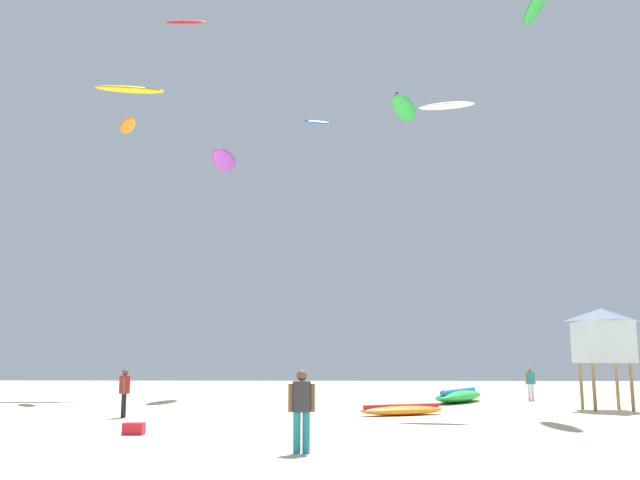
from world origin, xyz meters
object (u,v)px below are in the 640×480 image
(kite_aloft_5, at_px, (447,106))
(person_midground, at_px, (124,389))
(kite_aloft_4, at_px, (404,108))
(kite_aloft_6, at_px, (186,22))
(gear_bag, at_px, (134,429))
(lifeguard_tower, at_px, (602,335))
(kite_aloft_2, at_px, (318,122))
(kite_grounded_mid, at_px, (402,410))
(kite_aloft_8, at_px, (536,5))
(kite_aloft_3, at_px, (224,161))
(kite_aloft_1, at_px, (130,89))
(kite_grounded_near, at_px, (459,396))
(person_foreground, at_px, (302,404))
(person_left, at_px, (531,381))
(kite_aloft_9, at_px, (128,125))

(kite_aloft_5, bearing_deg, person_midground, -165.92)
(person_midground, relative_size, kite_aloft_4, 0.41)
(kite_aloft_6, bearing_deg, gear_bag, -78.70)
(lifeguard_tower, height_order, kite_aloft_2, kite_aloft_2)
(kite_aloft_2, bearing_deg, lifeguard_tower, -55.14)
(kite_grounded_mid, distance_m, kite_aloft_8, 19.13)
(kite_aloft_3, bearing_deg, kite_aloft_1, 162.90)
(kite_aloft_2, bearing_deg, kite_grounded_near, -60.49)
(gear_bag, distance_m, kite_aloft_3, 24.47)
(person_midground, distance_m, kite_aloft_6, 30.61)
(person_foreground, relative_size, kite_aloft_5, 0.74)
(person_left, bearing_deg, kite_aloft_2, 33.51)
(person_foreground, distance_m, kite_aloft_6, 38.28)
(kite_grounded_near, height_order, kite_aloft_8, kite_aloft_8)
(kite_grounded_near, bearing_deg, kite_grounded_mid, -113.00)
(person_midground, relative_size, kite_aloft_9, 0.64)
(kite_aloft_5, bearing_deg, person_left, 57.88)
(person_left, height_order, kite_aloft_5, kite_aloft_5)
(person_midground, relative_size, kite_grounded_mid, 0.49)
(kite_grounded_near, bearing_deg, kite_aloft_4, 148.48)
(kite_aloft_9, bearing_deg, kite_aloft_6, 73.24)
(kite_aloft_2, bearing_deg, kite_aloft_1, -154.69)
(kite_aloft_8, bearing_deg, kite_aloft_1, 151.31)
(person_midground, height_order, kite_aloft_9, kite_aloft_9)
(kite_aloft_6, height_order, kite_aloft_8, kite_aloft_6)
(kite_aloft_2, relative_size, kite_aloft_6, 0.75)
(kite_grounded_mid, xyz_separation_m, kite_aloft_1, (-15.72, 15.26, 18.92))
(kite_aloft_4, bearing_deg, kite_grounded_near, -31.52)
(kite_aloft_8, bearing_deg, kite_grounded_mid, -155.86)
(kite_aloft_2, bearing_deg, kite_aloft_3, -125.06)
(person_foreground, distance_m, kite_aloft_2, 36.32)
(person_left, relative_size, kite_aloft_3, 0.37)
(kite_grounded_near, relative_size, kite_aloft_4, 1.35)
(person_left, bearing_deg, kite_aloft_5, 136.41)
(kite_aloft_1, xyz_separation_m, kite_aloft_2, (11.89, 5.62, -0.34))
(person_midground, xyz_separation_m, kite_grounded_mid, (9.97, 1.40, -0.80))
(person_foreground, relative_size, kite_aloft_6, 0.64)
(kite_aloft_6, relative_size, kite_aloft_9, 1.04)
(kite_aloft_1, bearing_deg, kite_aloft_9, -72.44)
(kite_grounded_near, relative_size, kite_grounded_mid, 1.58)
(person_midground, height_order, kite_aloft_6, kite_aloft_6)
(kite_aloft_6, bearing_deg, kite_aloft_1, -141.92)
(person_foreground, relative_size, person_left, 1.08)
(kite_grounded_mid, height_order, kite_aloft_2, kite_aloft_2)
(kite_grounded_mid, bearing_deg, person_foreground, -105.98)
(kite_aloft_5, distance_m, kite_aloft_6, 25.09)
(person_midground, distance_m, lifeguard_tower, 19.21)
(kite_aloft_5, bearing_deg, gear_bag, -139.35)
(person_foreground, xyz_separation_m, person_midground, (-6.87, 9.40, -0.05))
(person_foreground, height_order, kite_aloft_9, kite_aloft_9)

